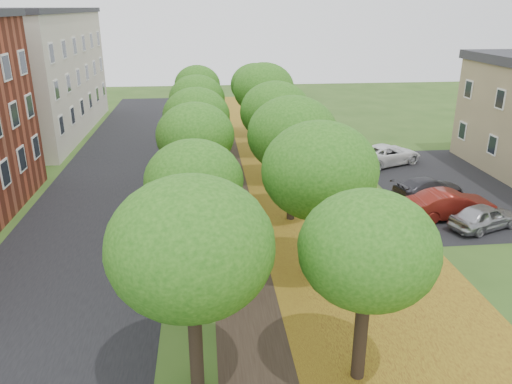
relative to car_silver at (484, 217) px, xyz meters
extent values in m
plane|color=#2D4C19|center=(-12.02, -9.76, -0.65)|extent=(120.00, 120.00, 0.00)
cube|color=black|center=(-19.52, 5.24, -0.65)|extent=(8.00, 70.00, 0.01)
cube|color=black|center=(-12.02, 5.24, -0.65)|extent=(3.20, 70.00, 0.01)
cube|color=#A2881E|center=(-7.02, 5.24, -0.65)|extent=(7.50, 70.00, 0.01)
cube|color=black|center=(1.48, 6.24, -0.65)|extent=(9.00, 16.00, 0.01)
cylinder|color=black|center=(-14.22, -9.76, 0.95)|extent=(0.40, 0.40, 3.20)
ellipsoid|color=#1E5512|center=(-14.22, -9.76, 3.90)|extent=(4.15, 4.15, 3.52)
cylinder|color=black|center=(-14.22, -3.76, 0.95)|extent=(0.40, 0.40, 3.20)
ellipsoid|color=#1E5512|center=(-14.22, -3.76, 3.90)|extent=(4.15, 4.15, 3.52)
cylinder|color=black|center=(-14.22, 2.24, 0.95)|extent=(0.40, 0.40, 3.20)
ellipsoid|color=#1E5512|center=(-14.22, 2.24, 3.90)|extent=(4.15, 4.15, 3.52)
cylinder|color=black|center=(-14.22, 8.24, 0.95)|extent=(0.40, 0.40, 3.20)
ellipsoid|color=#1E5512|center=(-14.22, 8.24, 3.90)|extent=(4.15, 4.15, 3.52)
cylinder|color=black|center=(-14.22, 14.24, 0.95)|extent=(0.40, 0.40, 3.20)
ellipsoid|color=#1E5512|center=(-14.22, 14.24, 3.90)|extent=(4.15, 4.15, 3.52)
cylinder|color=black|center=(-14.22, 20.24, 0.95)|extent=(0.40, 0.40, 3.20)
ellipsoid|color=#1E5512|center=(-14.22, 20.24, 3.90)|extent=(4.15, 4.15, 3.52)
cylinder|color=black|center=(-9.42, -9.76, 0.95)|extent=(0.40, 0.40, 3.20)
ellipsoid|color=#1E5512|center=(-9.42, -9.76, 3.90)|extent=(4.15, 4.15, 3.52)
cylinder|color=black|center=(-9.42, -3.76, 0.95)|extent=(0.40, 0.40, 3.20)
ellipsoid|color=#1E5512|center=(-9.42, -3.76, 3.90)|extent=(4.15, 4.15, 3.52)
cylinder|color=black|center=(-9.42, 2.24, 0.95)|extent=(0.40, 0.40, 3.20)
ellipsoid|color=#1E5512|center=(-9.42, 2.24, 3.90)|extent=(4.15, 4.15, 3.52)
cylinder|color=black|center=(-9.42, 8.24, 0.95)|extent=(0.40, 0.40, 3.20)
ellipsoid|color=#1E5512|center=(-9.42, 8.24, 3.90)|extent=(4.15, 4.15, 3.52)
cylinder|color=black|center=(-9.42, 14.24, 0.95)|extent=(0.40, 0.40, 3.20)
ellipsoid|color=#1E5512|center=(-9.42, 14.24, 3.90)|extent=(4.15, 4.15, 3.52)
cylinder|color=black|center=(-9.42, 20.24, 0.95)|extent=(0.40, 0.40, 3.20)
ellipsoid|color=#1E5512|center=(-9.42, 20.24, 3.90)|extent=(4.15, 4.15, 3.52)
cube|color=beige|center=(-29.02, 23.24, 4.35)|extent=(10.00, 20.00, 10.00)
cube|color=#2D2D33|center=(-29.02, 23.24, 9.55)|extent=(10.30, 20.30, 0.40)
imported|color=#A6A6AB|center=(0.00, 0.00, 0.00)|extent=(4.11, 2.77, 1.30)
imported|color=maroon|center=(-1.02, 1.48, 0.10)|extent=(4.61, 1.81, 1.49)
imported|color=#333237|center=(-1.02, 4.28, -0.02)|extent=(4.64, 2.79, 1.26)
imported|color=white|center=(-1.02, 11.15, 0.06)|extent=(5.61, 4.12, 1.42)
camera|label=1|loc=(-13.75, -21.58, 9.86)|focal=35.00mm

